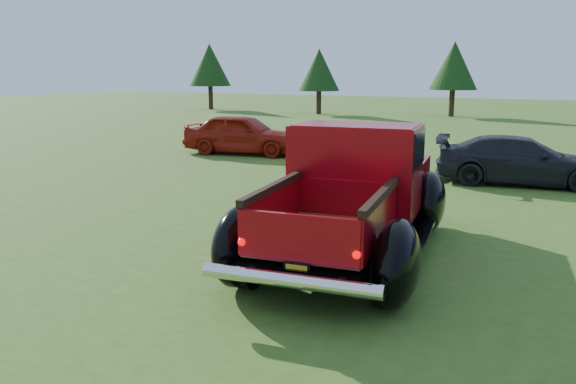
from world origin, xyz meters
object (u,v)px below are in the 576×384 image
(tree_mid_left, at_px, (454,66))
(show_car_red, at_px, (243,134))
(tree_far_west, at_px, (210,65))
(tree_west, at_px, (319,70))
(show_car_grey, at_px, (521,160))
(pickup_truck, at_px, (356,190))
(show_car_yellow, at_px, (352,147))

(tree_mid_left, xyz_separation_m, show_car_red, (-3.50, -21.79, -2.65))
(tree_far_west, bearing_deg, tree_west, -5.71)
(tree_far_west, xyz_separation_m, show_car_red, (15.50, -20.79, -2.78))
(show_car_grey, bearing_deg, tree_west, 27.73)
(tree_far_west, distance_m, pickup_truck, 37.73)
(tree_mid_left, distance_m, show_car_yellow, 23.10)
(pickup_truck, bearing_deg, tree_west, 108.17)
(tree_mid_left, xyz_separation_m, show_car_yellow, (1.18, -22.91, -2.72))
(pickup_truck, xyz_separation_m, show_car_yellow, (-2.91, 7.83, -0.35))
(tree_far_west, distance_m, tree_west, 10.06)
(tree_west, bearing_deg, show_car_yellow, -64.03)
(show_car_red, bearing_deg, show_car_yellow, -112.69)
(tree_west, bearing_deg, show_car_grey, -54.66)
(show_car_red, relative_size, show_car_yellow, 1.07)
(tree_west, bearing_deg, pickup_truck, -65.50)
(show_car_red, bearing_deg, tree_far_west, 27.47)
(show_car_yellow, bearing_deg, tree_mid_left, 13.45)
(tree_mid_left, height_order, show_car_red, tree_mid_left)
(pickup_truck, height_order, show_car_red, pickup_truck)
(show_car_yellow, bearing_deg, tree_west, 36.46)
(tree_far_west, bearing_deg, show_car_red, -53.29)
(tree_far_west, xyz_separation_m, tree_west, (10.00, -1.00, -0.41))
(show_car_red, distance_m, show_car_yellow, 4.82)
(tree_west, distance_m, show_car_yellow, 23.38)
(tree_mid_left, bearing_deg, pickup_truck, -82.41)
(tree_west, distance_m, tree_mid_left, 9.22)
(tree_west, height_order, show_car_red, tree_west)
(tree_far_west, distance_m, show_car_yellow, 29.92)
(tree_west, xyz_separation_m, tree_mid_left, (9.00, 2.00, 0.27))
(pickup_truck, bearing_deg, show_car_yellow, 104.08)
(tree_mid_left, xyz_separation_m, pickup_truck, (4.09, -30.73, -2.37))
(tree_mid_left, height_order, pickup_truck, tree_mid_left)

